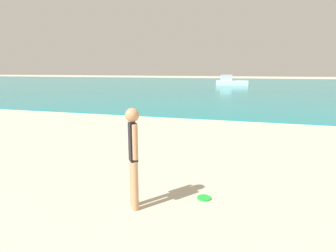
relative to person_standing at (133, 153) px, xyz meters
The scene contains 4 objects.
water 38.56m from the person_standing, 90.27° to the left, with size 160.00×60.00×0.06m, color teal.
person_standing is the anchor object (origin of this frame).
frisbee 1.57m from the person_standing, 31.55° to the left, with size 0.25×0.25×0.03m, color green.
boat_far 35.94m from the person_standing, 91.21° to the left, with size 4.52×1.95×1.49m.
Camera 1 is at (1.91, 3.52, 2.28)m, focal length 29.20 mm.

